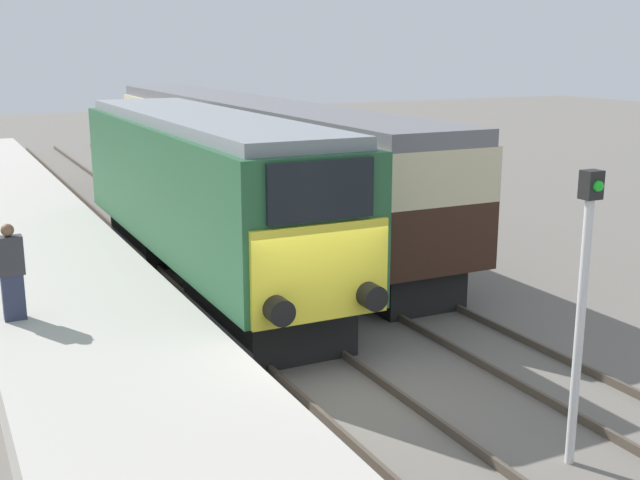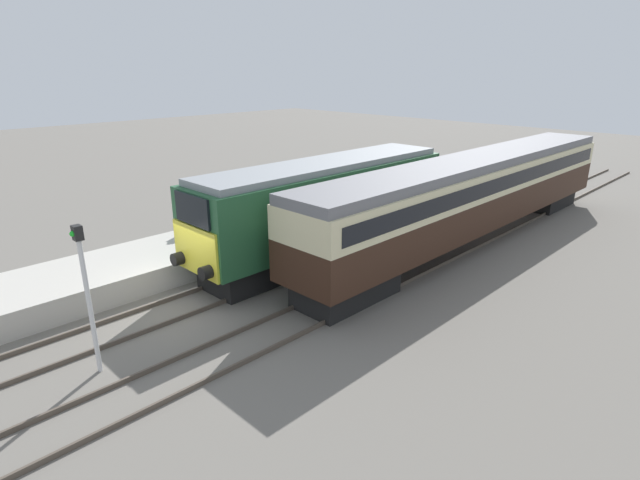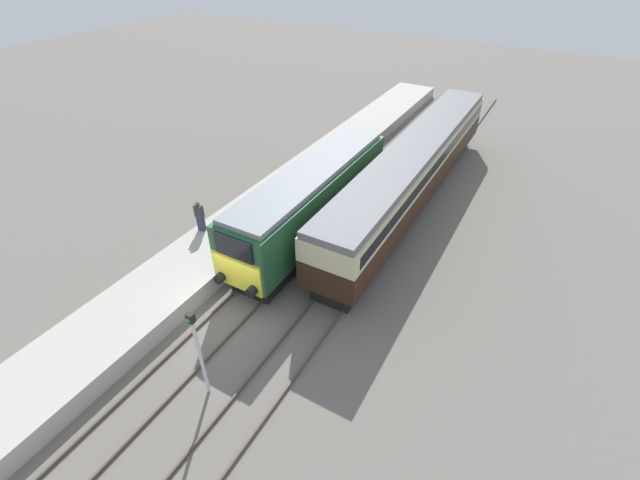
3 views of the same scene
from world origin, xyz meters
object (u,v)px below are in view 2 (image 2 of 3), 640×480
at_px(person_on_platform, 193,211).
at_px(signal_post, 87,288).
at_px(locomotive, 326,205).
at_px(passenger_carriage, 476,190).

xyz_separation_m(person_on_platform, signal_post, (6.24, -6.75, 0.64)).
relative_size(locomotive, person_on_platform, 7.51).
distance_m(locomotive, passenger_carriage, 6.87).
relative_size(person_on_platform, signal_post, 0.42).
xyz_separation_m(locomotive, person_on_platform, (-4.54, -3.41, -0.47)).
relative_size(locomotive, signal_post, 3.18).
height_order(locomotive, signal_post, locomotive).
bearing_deg(person_on_platform, signal_post, -47.27).
relative_size(passenger_carriage, person_on_platform, 12.71).
bearing_deg(passenger_carriage, signal_post, -96.02).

